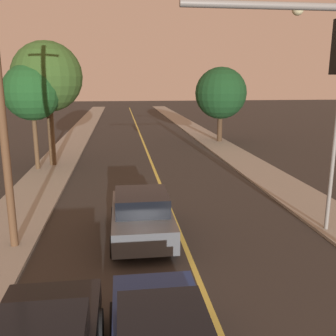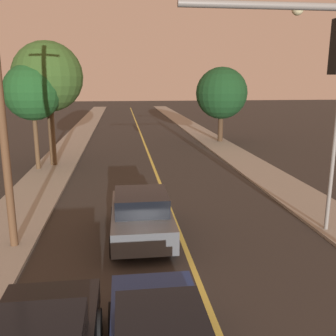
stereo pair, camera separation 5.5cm
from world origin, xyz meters
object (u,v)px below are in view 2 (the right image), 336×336
Objects in this scene: streetlamp_right at (327,92)px; tree_left_far at (48,77)px; utility_pole_left at (0,101)px; tree_left_near at (32,92)px; car_near_lane_second at (141,215)px; tree_right_near at (222,93)px.

streetlamp_right is 16.08m from tree_left_far.
tree_left_far is at bearing 132.43° from streetlamp_right.
utility_pole_left reaches higher than tree_left_far.
streetlamp_right is at bearing -43.21° from tree_left_near.
tree_left_far reaches higher than car_near_lane_second.
tree_left_near is at bearing 117.52° from car_near_lane_second.
tree_left_near is (-11.57, 10.87, -0.27)m from streetlamp_right.
tree_right_near is (11.90, 19.65, -0.44)m from utility_pole_left.
tree_right_near is at bearing 33.18° from tree_left_near.
utility_pole_left is 1.39× the size of tree_right_near.
tree_left_far is at bearing 112.47° from car_near_lane_second.
utility_pole_left is 11.00m from tree_left_near.
utility_pole_left is at bearing -175.91° from car_near_lane_second.
tree_right_near reaches higher than tree_left_near.
tree_left_far is (-0.76, 11.89, 0.79)m from utility_pole_left.
streetlamp_right is 0.85× the size of utility_pole_left.
car_near_lane_second is at bearing -112.09° from tree_right_near.
utility_pole_left reaches higher than car_near_lane_second.
streetlamp_right is at bearing -95.29° from tree_right_near.
tree_left_far is (-4.80, 11.60, 4.57)m from car_near_lane_second.
utility_pole_left is 1.18× the size of tree_left_far.
tree_left_far is 14.90m from tree_right_near.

